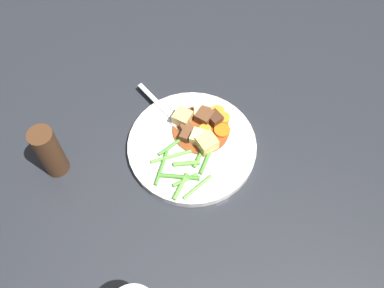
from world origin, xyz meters
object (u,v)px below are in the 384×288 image
carrot_slice_0 (205,131)px  potato_chunk_0 (183,118)px  potato_chunk_3 (198,137)px  meat_chunk_0 (215,119)px  meat_chunk_2 (204,117)px  potato_chunk_2 (200,112)px  pepper_mill (49,152)px  carrot_slice_1 (217,112)px  meat_chunk_1 (185,136)px  potato_chunk_1 (207,143)px  meat_chunk_3 (187,130)px  dinner_plate (192,146)px  fork (167,112)px  carrot_slice_2 (222,131)px

carrot_slice_0 → potato_chunk_0: (0.02, 0.05, 0.01)m
potato_chunk_0 → potato_chunk_3: (-0.04, -0.04, -0.00)m
potato_chunk_0 → meat_chunk_0: potato_chunk_0 is taller
meat_chunk_0 → meat_chunk_2: (-0.00, 0.02, 0.00)m
potato_chunk_2 → pepper_mill: (-0.17, 0.25, 0.04)m
carrot_slice_1 → meat_chunk_1: 0.09m
carrot_slice_1 → potato_chunk_0: 0.07m
potato_chunk_3 → pepper_mill: bearing=113.5°
potato_chunk_1 → meat_chunk_1: (0.01, 0.05, -0.00)m
potato_chunk_2 → meat_chunk_3: 0.05m
dinner_plate → meat_chunk_1: size_ratio=12.08×
potato_chunk_3 → pepper_mill: size_ratio=0.25×
carrot_slice_1 → pepper_mill: bearing=123.1°
potato_chunk_0 → pepper_mill: (-0.15, 0.22, 0.03)m
potato_chunk_0 → pepper_mill: 0.26m
meat_chunk_1 → dinner_plate: bearing=-118.0°
dinner_plate → potato_chunk_3: size_ratio=8.48×
meat_chunk_3 → fork: bearing=54.0°
potato_chunk_2 → fork: potato_chunk_2 is taller
pepper_mill → carrot_slice_0: bearing=-63.4°
meat_chunk_1 → fork: 0.07m
carrot_slice_2 → meat_chunk_3: bearing=103.7°
potato_chunk_0 → meat_chunk_1: (-0.04, -0.01, -0.00)m
fork → potato_chunk_3: bearing=-123.4°
potato_chunk_0 → potato_chunk_2: 0.04m
dinner_plate → meat_chunk_3: (0.02, 0.02, 0.02)m
meat_chunk_0 → potato_chunk_0: bearing=101.3°
potato_chunk_1 → potato_chunk_3: (0.01, 0.02, -0.00)m
potato_chunk_0 → carrot_slice_1: bearing=-61.8°
potato_chunk_0 → potato_chunk_2: potato_chunk_0 is taller
potato_chunk_0 → potato_chunk_1: 0.08m
pepper_mill → fork: bearing=-47.7°
potato_chunk_0 → dinner_plate: bearing=-147.8°
potato_chunk_1 → meat_chunk_1: 0.05m
carrot_slice_0 → potato_chunk_0: 0.05m
carrot_slice_1 → potato_chunk_3: potato_chunk_3 is taller
dinner_plate → carrot_slice_2: (0.04, -0.05, 0.01)m
dinner_plate → potato_chunk_3: potato_chunk_3 is taller
potato_chunk_0 → meat_chunk_0: bearing=-78.7°
potato_chunk_2 → meat_chunk_3: (-0.05, 0.02, 0.00)m
carrot_slice_1 → meat_chunk_0: size_ratio=1.07×
carrot_slice_0 → carrot_slice_1: (0.05, -0.02, -0.00)m
meat_chunk_2 → meat_chunk_3: 0.05m
pepper_mill → potato_chunk_1: bearing=-70.1°
carrot_slice_2 → meat_chunk_0: meat_chunk_0 is taller
potato_chunk_1 → meat_chunk_1: bearing=79.0°
meat_chunk_2 → meat_chunk_3: meat_chunk_2 is taller
meat_chunk_0 → meat_chunk_2: 0.02m
dinner_plate → fork: bearing=47.4°
carrot_slice_0 → meat_chunk_2: (0.03, 0.01, 0.01)m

